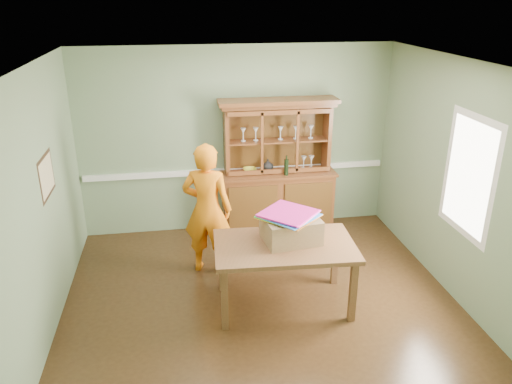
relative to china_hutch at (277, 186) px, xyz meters
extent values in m
plane|color=#432B15|center=(-0.56, -1.78, -0.70)|extent=(4.50, 4.50, 0.00)
plane|color=white|center=(-0.56, -1.78, 2.00)|extent=(4.50, 4.50, 0.00)
plane|color=gray|center=(-0.56, 0.22, 0.65)|extent=(4.50, 0.00, 4.50)
plane|color=gray|center=(-2.81, -1.78, 0.65)|extent=(0.00, 4.00, 4.00)
plane|color=gray|center=(1.69, -1.78, 0.65)|extent=(0.00, 4.00, 4.00)
plane|color=gray|center=(-0.56, -3.78, 0.65)|extent=(4.50, 0.00, 4.50)
cube|color=white|center=(-0.56, 0.20, 0.20)|extent=(4.41, 0.05, 0.08)
cube|color=#362415|center=(-2.79, -1.48, 0.85)|extent=(0.03, 0.60, 0.46)
cube|color=beige|center=(-2.78, -1.48, 0.85)|extent=(0.01, 0.52, 0.38)
cube|color=white|center=(1.67, -2.08, 0.80)|extent=(0.03, 0.96, 1.36)
cube|color=white|center=(1.67, -2.08, 0.80)|extent=(0.01, 0.80, 1.20)
cube|color=brown|center=(0.00, -0.02, -0.25)|extent=(1.61, 0.49, 0.89)
cube|color=brown|center=(0.00, -0.03, 0.21)|extent=(1.66, 0.54, 0.04)
cube|color=brown|center=(0.00, 0.20, 0.70)|extent=(1.52, 0.04, 0.94)
cube|color=brown|center=(-0.73, 0.05, 0.70)|extent=(0.05, 0.34, 0.94)
cube|color=brown|center=(0.73, 0.05, 0.70)|extent=(0.05, 0.34, 0.94)
cube|color=brown|center=(0.00, 0.05, 1.20)|extent=(1.61, 0.39, 0.05)
cube|color=brown|center=(0.00, 0.03, 1.25)|extent=(1.68, 0.43, 0.05)
cube|color=brown|center=(0.00, 0.05, 0.68)|extent=(1.41, 0.29, 0.02)
imported|color=#B2B2B7|center=(-0.13, 0.05, 0.32)|extent=(0.16, 0.16, 0.17)
imported|color=yellow|center=(-0.40, 0.05, 0.26)|extent=(0.19, 0.19, 0.05)
cylinder|color=black|center=(0.09, -0.18, 0.37)|extent=(0.06, 0.06, 0.29)
cube|color=brown|center=(-0.31, -1.94, 0.05)|extent=(1.59, 1.01, 0.05)
cube|color=brown|center=(-1.02, -2.28, -0.34)|extent=(0.08, 0.08, 0.72)
cube|color=brown|center=(-0.98, -1.52, -0.34)|extent=(0.08, 0.08, 0.72)
cube|color=brown|center=(0.35, -2.36, -0.34)|extent=(0.08, 0.08, 0.72)
cube|color=brown|center=(0.40, -1.60, -0.34)|extent=(0.08, 0.08, 0.72)
cube|color=olive|center=(-0.23, -1.86, 0.21)|extent=(0.65, 0.55, 0.28)
cube|color=orange|center=(-0.25, -1.85, 0.36)|extent=(0.74, 0.74, 0.01)
cube|color=yellow|center=(-0.25, -1.85, 0.37)|extent=(0.74, 0.74, 0.01)
cube|color=green|center=(-0.25, -1.85, 0.37)|extent=(0.74, 0.74, 0.01)
cube|color=#3186E9|center=(-0.25, -1.85, 0.38)|extent=(0.74, 0.74, 0.01)
cube|color=pink|center=(-0.25, -1.85, 0.39)|extent=(0.74, 0.74, 0.01)
cube|color=#D220BD|center=(-0.25, -1.85, 0.40)|extent=(0.74, 0.74, 0.01)
cube|color=#DC218F|center=(-0.25, -1.85, 0.41)|extent=(0.74, 0.74, 0.01)
imported|color=orange|center=(-1.10, -1.03, 0.15)|extent=(0.71, 0.57, 1.70)
camera|label=1|loc=(-1.41, -6.70, 2.65)|focal=35.00mm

